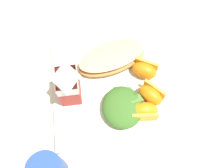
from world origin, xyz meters
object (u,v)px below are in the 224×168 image
Objects in this scene: green_salad_pile at (123,107)px; orange_wedge_rear at (145,70)px; paper_napkin at (160,28)px; cheesy_pizza_bread at (112,58)px; white_plate at (112,87)px; milk_carton at (68,84)px; orange_wedge_middle at (151,94)px; orange_wedge_front at (144,111)px.

green_salad_pile is 0.11m from orange_wedge_rear.
green_salad_pile is 0.26m from paper_napkin.
green_salad_pile is at bearing -176.88° from cheesy_pizza_bread.
white_plate is 2.55× the size of milk_carton.
cheesy_pizza_bread is at bearing 35.18° from orange_wedge_middle.
green_salad_pile is 0.13m from milk_carton.
orange_wedge_front is at bearing 149.13° from orange_wedge_middle.
green_salad_pile is 1.46× the size of orange_wedge_middle.
orange_wedge_rear is (0.03, -0.18, -0.04)m from milk_carton.
orange_wedge_front is 0.04m from orange_wedge_middle.
orange_wedge_rear is at bearing -120.31° from cheesy_pizza_bread.
milk_carton reaches higher than paper_napkin.
green_salad_pile reaches higher than paper_napkin.
white_plate is at bearing -84.54° from milk_carton.
milk_carton is at bearing 99.96° from orange_wedge_rear.
white_plate is at bearing 136.42° from paper_napkin.
orange_wedge_front is at bearing -159.67° from cheesy_pizza_bread.
milk_carton is 0.18m from orange_wedge_front.
paper_napkin is at bearing -55.68° from milk_carton.
orange_wedge_front is (-0.02, -0.05, -0.00)m from green_salad_pile.
green_salad_pile reaches higher than cheesy_pizza_bread.
orange_wedge_rear is at bearing -74.83° from white_plate.
orange_wedge_rear is 0.16m from paper_napkin.
green_salad_pile is 0.91× the size of milk_carton.
cheesy_pizza_bread is 0.13m from green_salad_pile.
cheesy_pizza_bread is at bearing 59.69° from orange_wedge_rear.
white_plate is 0.10m from orange_wedge_middle.
white_plate is 4.00× the size of orange_wedge_rear.
white_plate is 0.07m from green_salad_pile.
green_salad_pile is (-0.13, -0.01, 0.00)m from cheesy_pizza_bread.
cheesy_pizza_bread is 2.70× the size of orange_wedge_middle.
orange_wedge_front reaches higher than paper_napkin.
orange_wedge_front is 0.10m from orange_wedge_rear.
milk_carton is 0.19m from orange_wedge_middle.
milk_carton reaches higher than orange_wedge_rear.
orange_wedge_middle is 0.06m from orange_wedge_rear.
milk_carton is at bearing 66.16° from orange_wedge_front.
white_plate is at bearing 172.79° from cheesy_pizza_bread.
orange_wedge_rear is at bearing -37.70° from green_salad_pile.
orange_wedge_rear is (0.02, -0.08, 0.03)m from white_plate.
milk_carton reaches higher than white_plate.
milk_carton is at bearing 79.62° from orange_wedge_middle.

